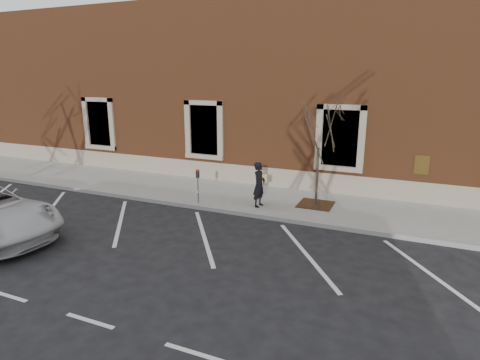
% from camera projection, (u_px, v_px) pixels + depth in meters
% --- Properties ---
extents(ground, '(120.00, 120.00, 0.00)m').
position_uv_depth(ground, '(233.00, 214.00, 14.27)').
color(ground, '#28282B').
rests_on(ground, ground).
extents(sidewalk_near, '(40.00, 3.50, 0.15)m').
position_uv_depth(sidewalk_near, '(252.00, 198.00, 15.80)').
color(sidewalk_near, '#B5B3AA').
rests_on(sidewalk_near, ground).
extents(curb_near, '(40.00, 0.12, 0.15)m').
position_uv_depth(curb_near, '(233.00, 212.00, 14.21)').
color(curb_near, '#9E9E99').
rests_on(curb_near, ground).
extents(parking_stripes, '(28.00, 4.40, 0.01)m').
position_uv_depth(parking_stripes, '(204.00, 236.00, 12.32)').
color(parking_stripes, silver).
rests_on(parking_stripes, ground).
extents(building_civic, '(40.00, 8.62, 8.00)m').
position_uv_depth(building_civic, '(296.00, 91.00, 20.12)').
color(building_civic, brown).
rests_on(building_civic, ground).
extents(man, '(0.46, 0.64, 1.63)m').
position_uv_depth(man, '(259.00, 185.00, 14.42)').
color(man, black).
rests_on(man, sidewalk_near).
extents(parking_meter, '(0.12, 0.09, 1.27)m').
position_uv_depth(parking_meter, '(198.00, 180.00, 14.78)').
color(parking_meter, '#595B60').
rests_on(parking_meter, sidewalk_near).
extents(tree_grate, '(1.23, 1.23, 0.03)m').
position_uv_depth(tree_grate, '(316.00, 204.00, 14.77)').
color(tree_grate, '#462C16').
rests_on(tree_grate, sidewalk_near).
extents(sapling, '(2.33, 2.33, 3.89)m').
position_uv_depth(sapling, '(319.00, 131.00, 14.08)').
color(sapling, '#453B2A').
rests_on(sapling, sidewalk_near).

